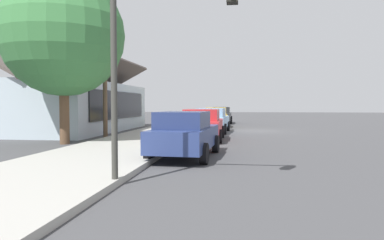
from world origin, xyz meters
name	(u,v)px	position (x,y,z in m)	size (l,w,h in m)	color
ground_plane	(252,131)	(0.00, 0.00, 0.00)	(120.00, 120.00, 0.00)	#424244
sidewalk_curb	(173,129)	(0.00, 5.60, 0.08)	(60.00, 4.20, 0.16)	#A3A099
car_navy	(185,134)	(-12.90, 2.71, 0.81)	(4.49, 2.16, 1.59)	navy
car_cherry	(203,124)	(-6.98, 2.74, 0.82)	(4.52, 2.12, 1.59)	red
car_skyblue	(212,120)	(-1.87, 2.66, 0.82)	(4.64, 2.20, 1.59)	#8CB7E0
car_mustard	(216,117)	(3.92, 2.82, 0.82)	(4.71, 2.21, 1.59)	gold
car_charcoal	(222,115)	(9.40, 2.65, 0.81)	(4.59, 2.01, 1.59)	#2D3035
storefront_building	(78,105)	(-1.75, 11.98, 1.76)	(13.15, 6.39, 4.99)	#ADBCC6
shade_tree	(63,36)	(-9.56, 8.87, 4.98)	(5.57, 5.57, 7.78)	brown
traffic_light_main	(160,27)	(-17.37, 2.54, 3.49)	(0.37, 2.79, 5.20)	#383833
utility_pole_wooden	(105,66)	(-6.28, 8.20, 3.93)	(1.80, 0.24, 7.50)	brown
fire_hydrant_red	(190,124)	(-1.20, 4.20, 0.50)	(0.22, 0.22, 0.71)	red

